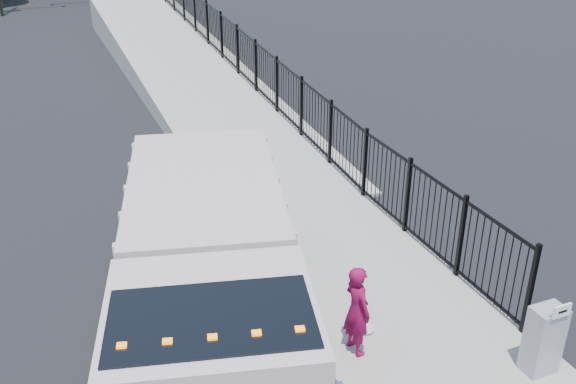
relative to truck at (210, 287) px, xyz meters
name	(u,v)px	position (x,y,z in m)	size (l,w,h in m)	color
ground	(300,321)	(1.85, 0.57, -1.64)	(120.00, 120.00, 0.00)	black
sidewalk	(447,357)	(3.78, -1.43, -1.58)	(3.55, 12.00, 0.12)	#9E998E
ramp	(190,82)	(3.98, 16.57, -1.64)	(3.95, 24.00, 1.70)	#9E998E
iron_fence	(256,83)	(5.40, 12.57, -0.74)	(0.10, 28.00, 1.80)	black
truck	(210,287)	(0.00, 0.00, 0.00)	(4.73, 8.90, 2.91)	black
worker	(357,310)	(2.35, -0.69, -0.67)	(0.62, 0.41, 1.70)	maroon
utility_cabinet	(543,340)	(4.95, -2.32, -0.89)	(0.55, 0.40, 1.25)	gray
arrow_sign	(562,311)	(4.95, -2.54, -0.16)	(0.35, 0.04, 0.22)	white
debris	(365,328)	(2.77, -0.28, -1.47)	(0.38, 0.38, 0.09)	silver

